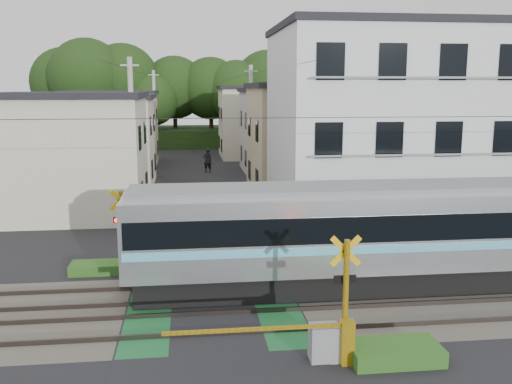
{
  "coord_description": "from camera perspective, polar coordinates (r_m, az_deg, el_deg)",
  "views": [
    {
      "loc": [
        -0.68,
        -16.17,
        6.5
      ],
      "look_at": [
        1.89,
        5.0,
        2.6
      ],
      "focal_mm": 40.0,
      "sensor_mm": 36.0,
      "label": 1
    }
  ],
  "objects": [
    {
      "name": "tree_hill",
      "position": [
        65.2,
        -7.07,
        9.68
      ],
      "size": [
        40.0,
        11.51,
        11.76
      ],
      "color": "#1A3210",
      "rests_on": "ground"
    },
    {
      "name": "crossing_signal_far",
      "position": [
        20.74,
        -11.97,
        -6.08
      ],
      "size": [
        4.74,
        0.65,
        3.09
      ],
      "color": "#E8B10C",
      "rests_on": "ground"
    },
    {
      "name": "catenary",
      "position": [
        17.75,
        15.29,
        0.89
      ],
      "size": [
        60.0,
        5.04,
        7.0
      ],
      "color": "#2D2D33",
      "rests_on": "ground"
    },
    {
      "name": "track_bed",
      "position": [
        17.43,
        -4.27,
        -11.45
      ],
      "size": [
        120.0,
        120.0,
        0.14
      ],
      "color": "#47423A",
      "rests_on": "ground"
    },
    {
      "name": "apartment_block",
      "position": [
        27.32,
        12.82,
        6.23
      ],
      "size": [
        10.2,
        8.36,
        9.3
      ],
      "color": "silver",
      "rests_on": "ground"
    },
    {
      "name": "pedestrian",
      "position": [
        44.68,
        -4.87,
        3.17
      ],
      "size": [
        0.77,
        0.59,
        1.87
      ],
      "primitive_type": "imported",
      "rotation": [
        0.0,
        0.0,
        3.37
      ],
      "color": "black",
      "rests_on": "ground"
    },
    {
      "name": "weed_patches",
      "position": [
        17.45,
        1.62,
        -10.87
      ],
      "size": [
        10.25,
        8.8,
        0.4
      ],
      "color": "#2D5E1E",
      "rests_on": "ground"
    },
    {
      "name": "ground",
      "position": [
        17.44,
        -4.27,
        -11.56
      ],
      "size": [
        120.0,
        120.0,
        0.0
      ],
      "primitive_type": "plane",
      "color": "black"
    },
    {
      "name": "crossing_signal_near",
      "position": [
        14.17,
        7.25,
        -13.85
      ],
      "size": [
        4.74,
        0.65,
        3.09
      ],
      "color": "#E8B10C",
      "rests_on": "ground"
    },
    {
      "name": "houses_row",
      "position": [
        42.22,
        -5.66,
        5.89
      ],
      "size": [
        22.07,
        31.35,
        6.8
      ],
      "color": "beige",
      "rests_on": "ground"
    },
    {
      "name": "utility_poles",
      "position": [
        39.25,
        -7.49,
        6.74
      ],
      "size": [
        7.9,
        42.0,
        8.0
      ],
      "color": "#A5A5A0",
      "rests_on": "ground"
    }
  ]
}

